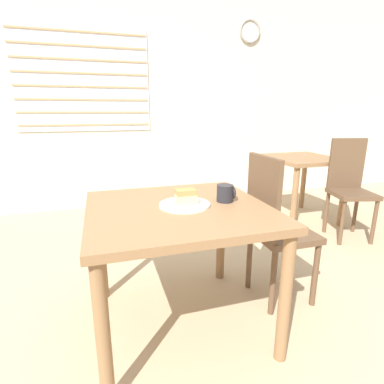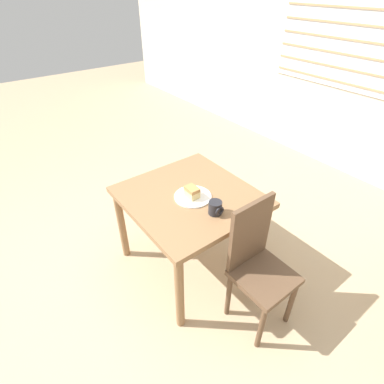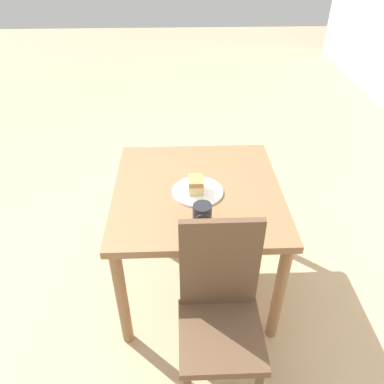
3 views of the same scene
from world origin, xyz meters
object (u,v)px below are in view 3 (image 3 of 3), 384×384
object	(u,v)px
chair_near_window	(220,313)
cake_slice	(196,185)
coffee_mug	(202,214)
plate	(198,191)
dining_table_near	(197,203)

from	to	relation	value
chair_near_window	cake_slice	world-z (taller)	chair_near_window
chair_near_window	cake_slice	size ratio (longest dim) A/B	9.26
cake_slice	coffee_mug	xyz separation A→B (m)	(0.23, 0.02, -0.01)
chair_near_window	coffee_mug	world-z (taller)	chair_near_window
plate	cake_slice	distance (m)	0.05
plate	coffee_mug	xyz separation A→B (m)	(0.24, 0.01, 0.04)
cake_slice	coffee_mug	world-z (taller)	coffee_mug
dining_table_near	chair_near_window	world-z (taller)	chair_near_window
dining_table_near	coffee_mug	bearing A→B (deg)	1.89
chair_near_window	plate	xyz separation A→B (m)	(-0.60, -0.07, 0.21)
plate	cake_slice	world-z (taller)	cake_slice
coffee_mug	cake_slice	bearing A→B (deg)	-175.14
coffee_mug	chair_near_window	bearing A→B (deg)	9.05
cake_slice	dining_table_near	bearing A→B (deg)	164.06
plate	coffee_mug	bearing A→B (deg)	2.25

